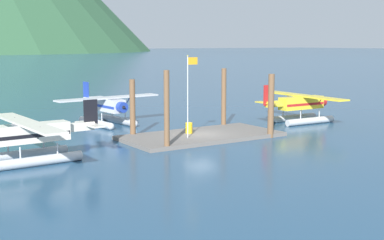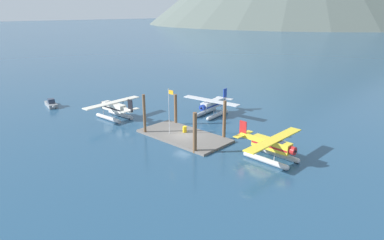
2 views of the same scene
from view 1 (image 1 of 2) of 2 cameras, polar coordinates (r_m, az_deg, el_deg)
ground_plane at (r=43.67m, az=0.99°, el=-1.90°), size 1200.00×1200.00×0.00m
dock_platform at (r=43.64m, az=0.99°, el=-1.70°), size 12.98×6.41×0.30m
piling_near_left at (r=38.25m, az=-2.73°, el=1.03°), size 0.40×0.40×5.78m
piling_near_right at (r=43.87m, az=8.45°, el=1.50°), size 0.50×0.50×5.21m
piling_far_left at (r=43.62m, az=-6.38°, el=1.22°), size 0.46×0.46×4.78m
piling_far_right at (r=48.50m, az=3.42°, el=2.34°), size 0.44×0.44×5.42m
flagpole at (r=41.38m, az=-0.33°, el=3.54°), size 0.95×0.10×6.46m
fuel_drum at (r=43.92m, az=-0.33°, el=-0.86°), size 0.62×0.62×0.88m
seaplane_silver_bow_left at (r=50.80m, az=-9.06°, el=1.24°), size 10.49×7.96×3.84m
seaplane_cream_port_aft at (r=35.97m, az=-16.80°, el=-1.90°), size 7.98×10.45×3.84m
seaplane_yellow_stbd_fwd at (r=52.75m, az=11.64°, el=1.43°), size 7.98×10.44×3.84m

